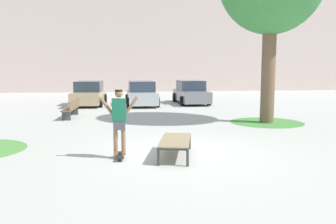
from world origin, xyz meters
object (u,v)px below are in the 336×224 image
skate_box (175,141)px  skater (119,117)px  skateboard (120,155)px  park_bench (72,108)px  car_tan (89,94)px  car_grey (191,93)px  car_silver (142,94)px

skate_box → skater: skater is taller
skateboard → park_bench: bearing=105.9°
skate_box → skateboard: skate_box is taller
car_tan → car_grey: bearing=1.6°
skater → car_grey: 14.43m
car_grey → park_bench: 8.93m
skater → car_silver: 13.09m
skateboard → car_tan: car_tan is taller
car_silver → skater: bearing=-95.8°
skater → car_tan: bearing=98.2°
skate_box → car_tan: car_tan is taller
skater → park_bench: 8.31m
car_tan → car_silver: same height
car_grey → skateboard: bearing=-108.5°
car_grey → car_silver: bearing=-168.6°
skater → park_bench: skater is taller
car_tan → car_grey: same height
skater → car_grey: (4.59, 13.68, -0.38)m
skate_box → car_tan: (-3.40, 13.50, 0.28)m
skater → car_silver: bearing=84.2°
skate_box → park_bench: bearing=115.1°
skater → park_bench: (-2.27, 7.97, -0.62)m
skate_box → car_grey: bearing=77.1°
skater → car_tan: skater is taller
skate_box → car_silver: car_silver is taller
car_tan → car_silver: bearing=-8.4°
skate_box → skateboard: size_ratio=2.52×
skater → car_tan: 13.64m
park_bench → skate_box: bearing=-64.9°
park_bench → car_silver: bearing=54.6°
skate_box → skater: size_ratio=1.19×
park_bench → car_grey: bearing=39.8°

